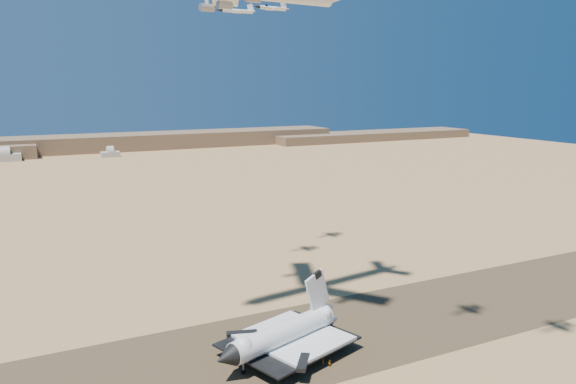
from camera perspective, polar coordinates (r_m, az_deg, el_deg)
name	(u,v)px	position (r m, az deg, el deg)	size (l,w,h in m)	color
ground	(249,354)	(165.60, -4.01, -16.06)	(1200.00, 1200.00, 0.00)	#AC814C
runway	(249,354)	(165.59, -4.01, -16.05)	(600.00, 50.00, 0.06)	#493B24
ridgeline	(125,144)	(678.34, -16.23, 4.70)	(960.00, 90.00, 18.00)	brown
hangars	(0,158)	(619.15, -27.21, 3.13)	(200.50, 29.50, 30.00)	beige
shuttle	(282,336)	(161.55, -0.60, -14.46)	(44.55, 35.80, 21.69)	silver
crew_a	(323,361)	(159.35, 3.59, -16.79)	(0.69, 0.45, 1.89)	#BA620A
crew_b	(330,363)	(158.64, 4.25, -16.94)	(0.90, 0.52, 1.85)	#BA620A
crew_c	(319,356)	(161.94, 3.16, -16.31)	(1.10, 0.56, 1.88)	#BA620A
chase_jet_c	(237,11)	(221.04, -5.23, 17.86)	(15.30, 8.11, 3.81)	white
chase_jet_d	(272,8)	(243.66, -1.65, 18.19)	(16.24, 9.08, 4.07)	white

